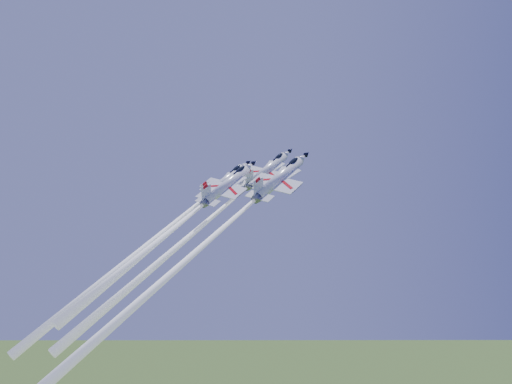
{
  "coord_description": "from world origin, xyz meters",
  "views": [
    {
      "loc": [
        -0.24,
        -105.99,
        101.25
      ],
      "look_at": [
        0.0,
        0.0,
        102.34
      ],
      "focal_mm": 40.0,
      "sensor_mm": 36.0,
      "label": 1
    }
  ],
  "objects_px": {
    "jet_lead": "(198,229)",
    "jet_slot": "(174,228)",
    "jet_right": "(189,258)",
    "jet_left": "(155,238)"
  },
  "relations": [
    {
      "from": "jet_lead",
      "to": "jet_right",
      "type": "bearing_deg",
      "value": -50.36
    },
    {
      "from": "jet_right",
      "to": "jet_left",
      "type": "bearing_deg",
      "value": 168.8
    },
    {
      "from": "jet_left",
      "to": "jet_right",
      "type": "relative_size",
      "value": 0.8
    },
    {
      "from": "jet_lead",
      "to": "jet_slot",
      "type": "xyz_separation_m",
      "value": [
        -3.19,
        -6.59,
        0.59
      ]
    },
    {
      "from": "jet_slot",
      "to": "jet_left",
      "type": "bearing_deg",
      "value": 171.17
    },
    {
      "from": "jet_left",
      "to": "jet_slot",
      "type": "distance_m",
      "value": 6.55
    },
    {
      "from": "jet_lead",
      "to": "jet_slot",
      "type": "relative_size",
      "value": 1.32
    },
    {
      "from": "jet_lead",
      "to": "jet_left",
      "type": "xyz_separation_m",
      "value": [
        -7.2,
        -1.84,
        -1.46
      ]
    },
    {
      "from": "jet_lead",
      "to": "jet_right",
      "type": "distance_m",
      "value": 11.48
    },
    {
      "from": "jet_lead",
      "to": "jet_right",
      "type": "xyz_separation_m",
      "value": [
        -0.26,
        -10.79,
        -3.89
      ]
    }
  ]
}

